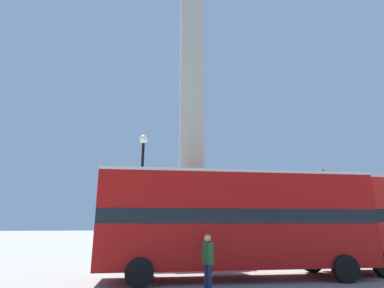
# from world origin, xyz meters

# --- Properties ---
(ground_plane) EXTENTS (200.00, 200.00, 0.00)m
(ground_plane) POSITION_xyz_m (0.00, 0.00, 0.00)
(ground_plane) COLOR gray
(monument_column) EXTENTS (4.80, 4.80, 23.37)m
(monument_column) POSITION_xyz_m (0.00, 0.00, 7.61)
(monument_column) COLOR #ADA593
(monument_column) RESTS_ON ground_plane
(bus_b) EXTENTS (11.10, 3.16, 4.24)m
(bus_b) POSITION_xyz_m (0.99, -5.16, 2.35)
(bus_b) COLOR #A80F0C
(bus_b) RESTS_ON ground_plane
(equestrian_statue) EXTENTS (3.75, 3.47, 6.35)m
(equestrian_statue) POSITION_xyz_m (11.15, 3.75, 1.94)
(equestrian_statue) COLOR #ADA593
(equestrian_statue) RESTS_ON ground_plane
(street_lamp) EXTENTS (0.42, 0.42, 6.51)m
(street_lamp) POSITION_xyz_m (-2.97, -2.78, 3.63)
(street_lamp) COLOR black
(street_lamp) RESTS_ON ground_plane
(pedestrian_near_lamp) EXTENTS (0.30, 0.50, 1.80)m
(pedestrian_near_lamp) POSITION_xyz_m (-0.75, -7.51, 1.03)
(pedestrian_near_lamp) COLOR #192347
(pedestrian_near_lamp) RESTS_ON ground_plane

